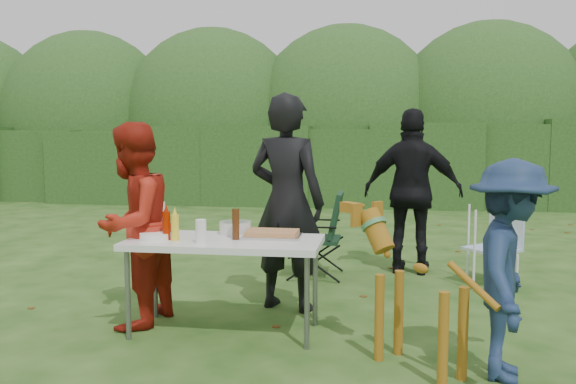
# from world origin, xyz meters

# --- Properties ---
(ground) EXTENTS (80.00, 80.00, 0.00)m
(ground) POSITION_xyz_m (0.00, 0.00, 0.00)
(ground) COLOR #1E4211
(hedge_row) EXTENTS (22.00, 1.40, 1.70)m
(hedge_row) POSITION_xyz_m (0.00, 8.00, 0.85)
(hedge_row) COLOR #23471C
(hedge_row) RESTS_ON ground
(shrub_backdrop) EXTENTS (20.00, 2.60, 3.20)m
(shrub_backdrop) POSITION_xyz_m (0.00, 9.60, 1.60)
(shrub_backdrop) COLOR #3D6628
(shrub_backdrop) RESTS_ON ground
(folding_table) EXTENTS (1.50, 0.70, 0.74)m
(folding_table) POSITION_xyz_m (-0.36, -0.19, 0.69)
(folding_table) COLOR silver
(folding_table) RESTS_ON ground
(person_cook) EXTENTS (0.79, 0.63, 1.90)m
(person_cook) POSITION_xyz_m (0.02, 0.51, 0.95)
(person_cook) COLOR black
(person_cook) RESTS_ON ground
(person_red_jacket) EXTENTS (0.73, 0.88, 1.65)m
(person_red_jacket) POSITION_xyz_m (-1.13, -0.14, 0.82)
(person_red_jacket) COLOR #A31F11
(person_red_jacket) RESTS_ON ground
(person_black_puffy) EXTENTS (1.11, 0.58, 1.81)m
(person_black_puffy) POSITION_xyz_m (1.18, 2.02, 0.91)
(person_black_puffy) COLOR black
(person_black_puffy) RESTS_ON ground
(child) EXTENTS (0.70, 1.00, 1.41)m
(child) POSITION_xyz_m (1.65, -0.78, 0.70)
(child) COLOR #1A2C4D
(child) RESTS_ON ground
(dog) EXTENTS (1.09, 1.08, 1.04)m
(dog) POSITION_xyz_m (1.10, -0.73, 0.52)
(dog) COLOR #8F5C16
(dog) RESTS_ON ground
(camping_chair) EXTENTS (0.58, 0.58, 0.93)m
(camping_chair) POSITION_xyz_m (0.15, 1.71, 0.46)
(camping_chair) COLOR #16341F
(camping_chair) RESTS_ON ground
(lawn_chair) EXTENTS (0.68, 0.68, 0.82)m
(lawn_chair) POSITION_xyz_m (1.96, 1.62, 0.41)
(lawn_chair) COLOR #4B7BC0
(lawn_chair) RESTS_ON ground
(food_tray) EXTENTS (0.45, 0.30, 0.02)m
(food_tray) POSITION_xyz_m (-0.00, -0.07, 0.75)
(food_tray) COLOR #B7B7BA
(food_tray) RESTS_ON folding_table
(focaccia_bread) EXTENTS (0.40, 0.26, 0.04)m
(focaccia_bread) POSITION_xyz_m (-0.00, -0.07, 0.78)
(focaccia_bread) COLOR #BC7E4A
(focaccia_bread) RESTS_ON food_tray
(mustard_bottle) EXTENTS (0.06, 0.06, 0.20)m
(mustard_bottle) POSITION_xyz_m (-0.72, -0.30, 0.84)
(mustard_bottle) COLOR yellow
(mustard_bottle) RESTS_ON folding_table
(ketchup_bottle) EXTENTS (0.06, 0.06, 0.22)m
(ketchup_bottle) POSITION_xyz_m (-0.79, -0.29, 0.85)
(ketchup_bottle) COLOR #961801
(ketchup_bottle) RESTS_ON folding_table
(beer_bottle) EXTENTS (0.06, 0.06, 0.24)m
(beer_bottle) POSITION_xyz_m (-0.26, -0.20, 0.86)
(beer_bottle) COLOR #47230F
(beer_bottle) RESTS_ON folding_table
(paper_towel_roll) EXTENTS (0.12, 0.12, 0.26)m
(paper_towel_roll) POSITION_xyz_m (-0.96, -0.03, 0.87)
(paper_towel_roll) COLOR white
(paper_towel_roll) RESTS_ON folding_table
(cup_stack) EXTENTS (0.08, 0.08, 0.18)m
(cup_stack) POSITION_xyz_m (-0.48, -0.39, 0.83)
(cup_stack) COLOR white
(cup_stack) RESTS_ON folding_table
(pasta_bowl) EXTENTS (0.26, 0.26, 0.10)m
(pasta_bowl) POSITION_xyz_m (-0.33, 0.05, 0.79)
(pasta_bowl) COLOR silver
(pasta_bowl) RESTS_ON folding_table
(plate_stack) EXTENTS (0.24, 0.24, 0.05)m
(plate_stack) POSITION_xyz_m (-0.88, -0.28, 0.77)
(plate_stack) COLOR white
(plate_stack) RESTS_ON folding_table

